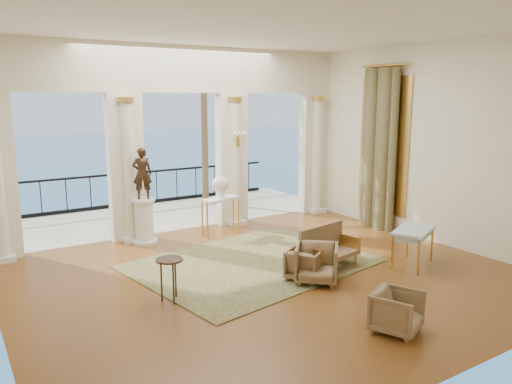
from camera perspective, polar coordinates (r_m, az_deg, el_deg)
floor at (r=9.49m, az=1.52°, el=-9.66°), size 9.00×9.00×0.00m
room_walls at (r=7.99m, az=6.14°, el=7.58°), size 9.00×9.00×9.00m
arcade at (r=12.25m, az=-8.51°, el=7.32°), size 9.00×0.56×4.50m
terrace at (r=14.47m, az=-11.42°, el=-2.78°), size 10.00×3.60×0.10m
balustrade at (r=15.84m, az=-13.57°, el=0.03°), size 9.00×0.06×1.03m
palm_tree at (r=15.61m, az=-6.05°, el=13.70°), size 2.00×2.00×4.50m
curtain at (r=12.87m, az=13.81°, el=4.78°), size 0.33×1.40×4.09m
window_frame at (r=13.00m, az=14.40°, el=5.17°), size 0.04×1.60×3.40m
wall_sconce at (r=12.64m, az=-2.05°, el=5.93°), size 0.30×0.11×0.33m
rug at (r=10.17m, az=-0.50°, el=-8.15°), size 4.98×4.16×0.02m
armchair_a at (r=7.60m, az=15.82°, el=-12.82°), size 0.83×0.81×0.66m
armchair_b at (r=9.19m, az=6.94°, el=-7.89°), size 1.02×1.02×0.77m
armchair_c at (r=10.65m, az=7.50°, el=-5.65°), size 0.59×0.63×0.62m
armchair_d at (r=9.33m, az=5.61°, el=-8.02°), size 0.81×0.82×0.63m
settee at (r=9.89m, az=8.12°, el=-6.33°), size 1.35×0.78×0.84m
game_table at (r=10.38m, az=17.57°, el=-4.44°), size 1.25×1.01×0.75m
pedestal at (r=11.69m, az=-12.65°, el=-3.35°), size 0.57×0.57×1.04m
statue at (r=11.47m, az=-12.88°, el=2.09°), size 0.50×0.42×1.17m
console_table at (r=12.09m, az=-4.09°, el=-1.38°), size 1.03×0.64×0.91m
urn at (r=12.00m, az=-4.12°, el=0.75°), size 0.40×0.40×0.53m
side_table at (r=8.34m, az=-9.85°, el=-8.21°), size 0.45×0.45×0.73m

